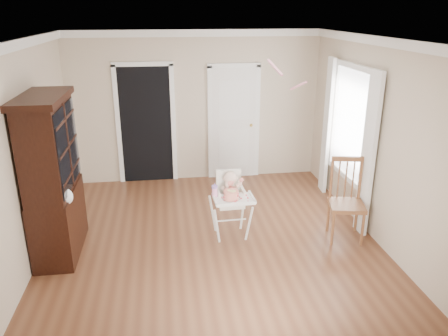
{
  "coord_description": "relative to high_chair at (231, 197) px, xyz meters",
  "views": [
    {
      "loc": [
        -0.58,
        -5.27,
        3.02
      ],
      "look_at": [
        0.17,
        0.07,
        1.06
      ],
      "focal_mm": 35.0,
      "sensor_mm": 36.0,
      "label": 1
    }
  ],
  "objects": [
    {
      "name": "high_chair",
      "position": [
        0.0,
        0.0,
        0.0
      ],
      "size": [
        0.57,
        0.69,
        0.95
      ],
      "rotation": [
        0.0,
        0.0,
        0.03
      ],
      "color": "white",
      "rests_on": "floor"
    },
    {
      "name": "crown_molding",
      "position": [
        -0.28,
        -0.16,
        2.05
      ],
      "size": [
        4.5,
        5.0,
        0.12
      ],
      "primitive_type": null,
      "color": "white",
      "rests_on": "ceiling"
    },
    {
      "name": "wall_back",
      "position": [
        -0.28,
        2.34,
        0.76
      ],
      "size": [
        4.5,
        0.0,
        4.5
      ],
      "primitive_type": "plane",
      "rotation": [
        1.57,
        0.0,
        0.0
      ],
      "color": "#C6B29A",
      "rests_on": "floor"
    },
    {
      "name": "doorway",
      "position": [
        -1.18,
        2.32,
        0.52
      ],
      "size": [
        1.06,
        0.05,
        2.22
      ],
      "color": "black",
      "rests_on": "wall_back"
    },
    {
      "name": "baby",
      "position": [
        0.0,
        0.02,
        0.14
      ],
      "size": [
        0.28,
        0.21,
        0.43
      ],
      "rotation": [
        0.0,
        0.0,
        0.03
      ],
      "color": "beige",
      "rests_on": "high_chair"
    },
    {
      "name": "dining_chair",
      "position": [
        1.57,
        -0.25,
        -0.06
      ],
      "size": [
        0.55,
        0.55,
        1.13
      ],
      "rotation": [
        0.0,
        0.0,
        -0.21
      ],
      "color": "brown",
      "rests_on": "floor"
    },
    {
      "name": "closet_door",
      "position": [
        0.42,
        2.32,
        0.44
      ],
      "size": [
        0.96,
        0.09,
        2.13
      ],
      "color": "white",
      "rests_on": "wall_back"
    },
    {
      "name": "wall_left",
      "position": [
        -2.53,
        -0.16,
        0.76
      ],
      "size": [
        0.0,
        5.0,
        5.0
      ],
      "primitive_type": "plane",
      "rotation": [
        1.57,
        0.0,
        1.57
      ],
      "color": "#C6B29A",
      "rests_on": "floor"
    },
    {
      "name": "streamer",
      "position": [
        0.53,
        -0.09,
        1.76
      ],
      "size": [
        0.09,
        0.49,
        0.15
      ],
      "primitive_type": null,
      "rotation": [
        0.26,
        0.0,
        0.12
      ],
      "color": "pink",
      "rests_on": "ceiling"
    },
    {
      "name": "window_right",
      "position": [
        1.9,
        0.64,
        0.7
      ],
      "size": [
        0.13,
        1.84,
        2.3
      ],
      "color": "white",
      "rests_on": "wall_right"
    },
    {
      "name": "ceiling",
      "position": [
        -0.28,
        -0.16,
        2.11
      ],
      "size": [
        5.0,
        5.0,
        0.0
      ],
      "primitive_type": "plane",
      "rotation": [
        3.14,
        0.0,
        0.0
      ],
      "color": "white",
      "rests_on": "wall_back"
    },
    {
      "name": "sippy_cup",
      "position": [
        -0.23,
        -0.11,
        0.16
      ],
      "size": [
        0.08,
        0.08,
        0.2
      ],
      "rotation": [
        0.0,
        0.0,
        0.03
      ],
      "color": "#F796C2",
      "rests_on": "high_chair"
    },
    {
      "name": "floor",
      "position": [
        -0.28,
        -0.16,
        -0.59
      ],
      "size": [
        5.0,
        5.0,
        0.0
      ],
      "primitive_type": "plane",
      "color": "#59321E",
      "rests_on": "ground"
    },
    {
      "name": "cake",
      "position": [
        -0.03,
        -0.21,
        0.13
      ],
      "size": [
        0.25,
        0.25,
        0.12
      ],
      "color": "silver",
      "rests_on": "high_chair"
    },
    {
      "name": "china_cabinet",
      "position": [
        -2.26,
        -0.1,
        0.45
      ],
      "size": [
        0.55,
        1.23,
        2.08
      ],
      "color": "black",
      "rests_on": "floor"
    },
    {
      "name": "wall_right",
      "position": [
        1.97,
        -0.16,
        0.76
      ],
      "size": [
        0.0,
        5.0,
        5.0
      ],
      "primitive_type": "plane",
      "rotation": [
        1.57,
        0.0,
        -1.57
      ],
      "color": "#C6B29A",
      "rests_on": "floor"
    }
  ]
}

